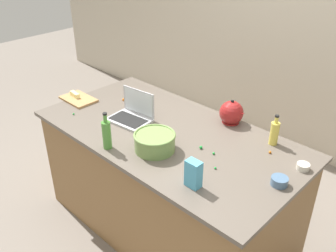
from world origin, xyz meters
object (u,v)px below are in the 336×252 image
object	(u,v)px
cutting_board	(78,99)
butter_stick_left	(75,94)
bottle_oil	(274,133)
ramekin_medium	(303,167)
laptop	(132,114)
candy_bag	(193,174)
ramekin_small	(279,181)
kettle	(231,113)
bottle_olive	(107,134)
mixing_bowl_large	(155,141)

from	to	relation	value
cutting_board	butter_stick_left	distance (m)	0.05
bottle_oil	ramekin_medium	xyz separation A→B (m)	(0.28, -0.13, -0.07)
butter_stick_left	ramekin_medium	bearing A→B (deg)	11.86
bottle_oil	ramekin_medium	bearing A→B (deg)	-25.11
laptop	candy_bag	size ratio (longest dim) A/B	1.96
butter_stick_left	laptop	bearing A→B (deg)	8.25
cutting_board	ramekin_small	distance (m)	1.80
cutting_board	ramekin_medium	bearing A→B (deg)	12.16
kettle	bottle_olive	bearing A→B (deg)	-114.04
laptop	ramekin_small	xyz separation A→B (m)	(1.21, 0.06, -0.02)
mixing_bowl_large	ramekin_small	size ratio (longest dim) A/B	2.82
bottle_olive	candy_bag	distance (m)	0.68
cutting_board	butter_stick_left	size ratio (longest dim) A/B	2.73
ramekin_small	candy_bag	bearing A→B (deg)	-134.61
laptop	ramekin_medium	world-z (taller)	laptop
mixing_bowl_large	bottle_oil	bearing A→B (deg)	49.27
ramekin_medium	candy_bag	size ratio (longest dim) A/B	0.46
bottle_olive	bottle_oil	world-z (taller)	bottle_olive
bottle_olive	butter_stick_left	size ratio (longest dim) A/B	2.38
ramekin_small	mixing_bowl_large	bearing A→B (deg)	-162.82
butter_stick_left	bottle_oil	bearing A→B (deg)	18.33
laptop	ramekin_medium	bearing A→B (deg)	13.68
laptop	butter_stick_left	xyz separation A→B (m)	(-0.63, -0.09, -0.01)
mixing_bowl_large	candy_bag	xyz separation A→B (m)	(0.43, -0.11, 0.02)
kettle	bottle_oil	bearing A→B (deg)	-7.33
ramekin_medium	cutting_board	bearing A→B (deg)	-167.84
bottle_oil	ramekin_medium	distance (m)	0.32
laptop	kettle	size ratio (longest dim) A/B	1.56
ramekin_small	candy_bag	size ratio (longest dim) A/B	0.58
cutting_board	candy_bag	xyz separation A→B (m)	(1.44, -0.20, 0.08)
laptop	candy_bag	xyz separation A→B (m)	(0.86, -0.29, 0.04)
bottle_oil	cutting_board	xyz separation A→B (m)	(-1.54, -0.53, -0.08)
kettle	ramekin_small	xyz separation A→B (m)	(0.64, -0.42, -0.05)
bottle_olive	ramekin_small	bearing A→B (deg)	23.39
cutting_board	mixing_bowl_large	bearing A→B (deg)	-4.78
laptop	bottle_oil	size ratio (longest dim) A/B	1.52
laptop	kettle	distance (m)	0.74
bottle_olive	candy_bag	bearing A→B (deg)	7.49
bottle_oil	laptop	bearing A→B (deg)	-155.50
mixing_bowl_large	butter_stick_left	bearing A→B (deg)	175.43
mixing_bowl_large	ramekin_small	xyz separation A→B (m)	(0.78, 0.24, -0.04)
laptop	bottle_olive	xyz separation A→B (m)	(0.18, -0.38, 0.06)
mixing_bowl_large	butter_stick_left	world-z (taller)	mixing_bowl_large
bottle_oil	ramekin_small	bearing A→B (deg)	-55.32
cutting_board	candy_bag	size ratio (longest dim) A/B	1.77
laptop	bottle_oil	xyz separation A→B (m)	(0.95, 0.43, 0.04)
cutting_board	candy_bag	world-z (taller)	candy_bag
ramekin_medium	mixing_bowl_large	bearing A→B (deg)	-149.46
laptop	butter_stick_left	distance (m)	0.64
laptop	ramekin_small	size ratio (longest dim) A/B	3.37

